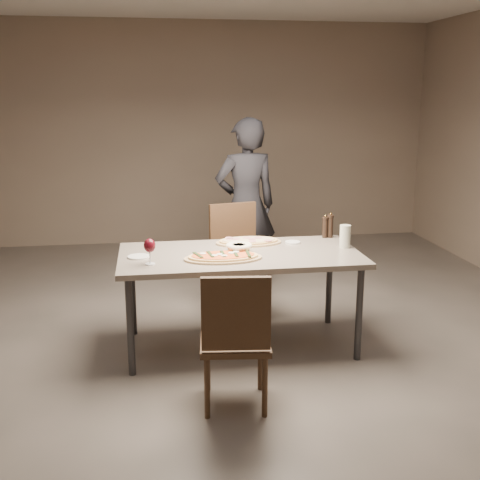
{
  "coord_description": "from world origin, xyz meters",
  "views": [
    {
      "loc": [
        -0.66,
        -4.3,
        1.92
      ],
      "look_at": [
        0.0,
        0.0,
        0.85
      ],
      "focal_mm": 45.0,
      "sensor_mm": 36.0,
      "label": 1
    }
  ],
  "objects": [
    {
      "name": "bread_basket",
      "position": [
        -0.01,
        0.0,
        0.79
      ],
      "size": [
        0.2,
        0.2,
        0.07
      ],
      "rotation": [
        0.0,
        0.0,
        0.12
      ],
      "color": "beige",
      "rests_on": "dining_table"
    },
    {
      "name": "diner",
      "position": [
        0.27,
        1.41,
        0.85
      ],
      "size": [
        0.68,
        0.5,
        1.7
      ],
      "primitive_type": "imported",
      "rotation": [
        0.0,
        0.0,
        3.31
      ],
      "color": "black",
      "rests_on": "ground"
    },
    {
      "name": "ham_pizza",
      "position": [
        0.11,
        0.28,
        0.77
      ],
      "size": [
        0.53,
        0.29,
        0.04
      ],
      "rotation": [
        0.0,
        0.0,
        -0.33
      ],
      "color": "tan",
      "rests_on": "dining_table"
    },
    {
      "name": "chair_far",
      "position": [
        0.1,
        0.79,
        0.54
      ],
      "size": [
        0.55,
        0.55,
        0.96
      ],
      "rotation": [
        0.0,
        0.0,
        3.38
      ],
      "color": "#402B1A",
      "rests_on": "ground"
    },
    {
      "name": "oil_dish",
      "position": [
        0.46,
        0.23,
        0.76
      ],
      "size": [
        0.12,
        0.12,
        0.01
      ],
      "rotation": [
        0.0,
        0.0,
        -0.18
      ],
      "color": "white",
      "rests_on": "dining_table"
    },
    {
      "name": "carafe",
      "position": [
        0.83,
        0.04,
        0.84
      ],
      "size": [
        0.08,
        0.08,
        0.18
      ],
      "rotation": [
        0.0,
        0.0,
        -0.18
      ],
      "color": "silver",
      "rests_on": "dining_table"
    },
    {
      "name": "room",
      "position": [
        0.0,
        0.0,
        1.4
      ],
      "size": [
        7.0,
        7.0,
        7.0
      ],
      "color": "#5E5751",
      "rests_on": "ground"
    },
    {
      "name": "chair_near",
      "position": [
        -0.17,
        -0.95,
        0.5
      ],
      "size": [
        0.47,
        0.47,
        0.9
      ],
      "rotation": [
        0.0,
        0.0,
        -0.11
      ],
      "color": "#402B1A",
      "rests_on": "ground"
    },
    {
      "name": "wine_glass",
      "position": [
        -0.67,
        -0.21,
        0.88
      ],
      "size": [
        0.08,
        0.08,
        0.19
      ],
      "rotation": [
        0.0,
        0.0,
        0.3
      ],
      "color": "silver",
      "rests_on": "dining_table"
    },
    {
      "name": "zucchini_pizza",
      "position": [
        -0.15,
        -0.15,
        0.77
      ],
      "size": [
        0.57,
        0.31,
        0.05
      ],
      "rotation": [
        0.0,
        0.0,
        -0.03
      ],
      "color": "tan",
      "rests_on": "dining_table"
    },
    {
      "name": "side_plate",
      "position": [
        -0.75,
        -0.01,
        0.76
      ],
      "size": [
        0.16,
        0.16,
        0.01
      ],
      "rotation": [
        0.0,
        0.0,
        0.34
      ],
      "color": "white",
      "rests_on": "dining_table"
    },
    {
      "name": "pepper_mill_right",
      "position": [
        0.77,
        0.38,
        0.84
      ],
      "size": [
        0.05,
        0.05,
        0.19
      ],
      "rotation": [
        0.0,
        0.0,
        -0.41
      ],
      "color": "black",
      "rests_on": "dining_table"
    },
    {
      "name": "dining_table",
      "position": [
        0.0,
        0.0,
        0.69
      ],
      "size": [
        1.8,
        0.9,
        0.75
      ],
      "color": "slate",
      "rests_on": "ground"
    },
    {
      "name": "pepper_mill_left",
      "position": [
        0.81,
        0.38,
        0.85
      ],
      "size": [
        0.05,
        0.05,
        0.21
      ],
      "rotation": [
        0.0,
        0.0,
        0.25
      ],
      "color": "black",
      "rests_on": "dining_table"
    }
  ]
}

